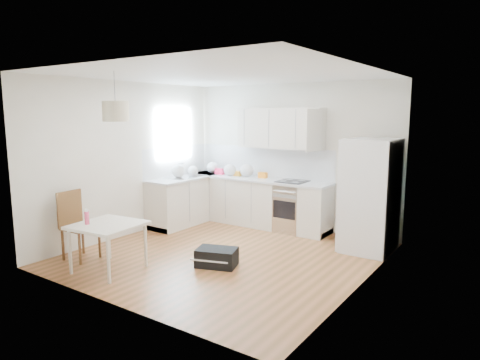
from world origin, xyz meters
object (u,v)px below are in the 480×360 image
Objects in this scene: dining_chair at (80,226)px; gym_bag at (217,257)px; dining_table at (108,229)px; refrigerator at (371,195)px.

dining_chair is 2.09m from gym_bag.
dining_table is at bearing -10.14° from dining_chair.
refrigerator reaches higher than dining_table.
refrigerator reaches higher than gym_bag.
dining_chair is at bearing -139.96° from refrigerator.
dining_chair is at bearing 168.46° from dining_table.
refrigerator is at bearing 32.54° from gym_bag.
dining_table is 1.65× the size of gym_bag.
dining_table is at bearing -132.54° from refrigerator.
refrigerator is at bearing 41.39° from dining_table.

